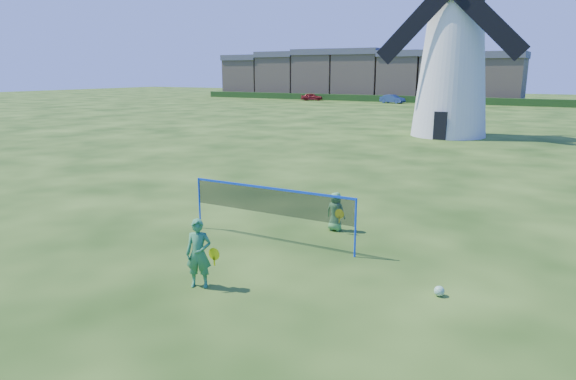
# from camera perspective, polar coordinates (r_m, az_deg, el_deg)

# --- Properties ---
(ground) EXTENTS (220.00, 220.00, 0.00)m
(ground) POSITION_cam_1_polar(r_m,az_deg,el_deg) (13.73, -1.76, -6.43)
(ground) COLOR black
(ground) RESTS_ON ground
(windmill) EXTENTS (10.25, 5.30, 15.35)m
(windmill) POSITION_cam_1_polar(r_m,az_deg,el_deg) (38.90, 18.14, 14.01)
(windmill) COLOR white
(windmill) RESTS_ON ground
(badminton_net) EXTENTS (5.05, 0.05, 1.55)m
(badminton_net) POSITION_cam_1_polar(r_m,az_deg,el_deg) (13.85, -1.97, -1.33)
(badminton_net) COLOR blue
(badminton_net) RESTS_ON ground
(player_girl) EXTENTS (0.75, 0.57, 1.54)m
(player_girl) POSITION_cam_1_polar(r_m,az_deg,el_deg) (11.21, -10.05, -7.08)
(player_girl) COLOR #33814A
(player_girl) RESTS_ON ground
(player_boy) EXTENTS (0.65, 0.43, 1.17)m
(player_boy) POSITION_cam_1_polar(r_m,az_deg,el_deg) (15.00, 5.40, -2.44)
(player_boy) COLOR #53A24E
(player_boy) RESTS_ON ground
(play_ball) EXTENTS (0.22, 0.22, 0.22)m
(play_ball) POSITION_cam_1_polar(r_m,az_deg,el_deg) (11.30, 16.72, -10.88)
(play_ball) COLOR green
(play_ball) RESTS_ON ground
(terraced_houses) EXTENTS (52.28, 8.40, 8.37)m
(terraced_houses) POSITION_cam_1_polar(r_m,az_deg,el_deg) (89.34, 7.89, 12.74)
(terraced_houses) COLOR tan
(terraced_houses) RESTS_ON ground
(hedge) EXTENTS (62.00, 0.80, 1.00)m
(hedge) POSITION_cam_1_polar(r_m,az_deg,el_deg) (82.34, 9.01, 10.22)
(hedge) COLOR #193814
(hedge) RESTS_ON ground
(car_left) EXTENTS (3.76, 2.45, 1.19)m
(car_left) POSITION_cam_1_polar(r_m,az_deg,el_deg) (83.59, 2.71, 10.47)
(car_left) COLOR maroon
(car_left) RESTS_ON ground
(car_right) EXTENTS (4.05, 2.35, 1.26)m
(car_right) POSITION_cam_1_polar(r_m,az_deg,el_deg) (78.04, 11.73, 10.04)
(car_right) COLOR navy
(car_right) RESTS_ON ground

